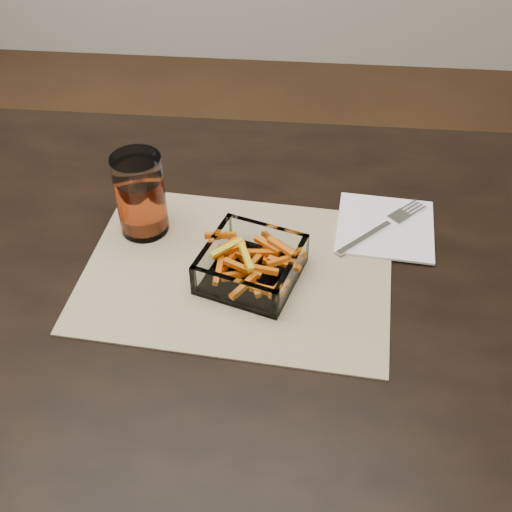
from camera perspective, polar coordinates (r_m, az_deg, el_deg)
The scene contains 6 objects.
dining_table at distance 1.03m, azimuth -9.96°, elevation -5.21°, with size 1.60×0.90×0.75m.
placemat at distance 0.95m, azimuth -1.64°, elevation -1.27°, with size 0.45×0.33×0.00m, color tan.
glass_bowl at distance 0.93m, azimuth -0.44°, elevation -0.93°, with size 0.16×0.16×0.05m.
tumbler at distance 1.00m, azimuth -10.20°, elevation 5.16°, with size 0.08×0.08×0.13m.
napkin at distance 1.04m, azimuth 11.41°, elevation 2.57°, with size 0.15×0.15×0.00m, color white.
fork at distance 1.04m, azimuth 11.34°, elevation 2.67°, with size 0.15×0.15×0.00m.
Camera 1 is at (0.24, -0.65, 1.42)m, focal length 45.00 mm.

